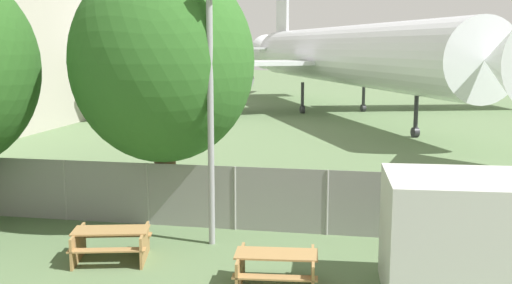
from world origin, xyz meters
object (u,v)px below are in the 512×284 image
at_px(airplane, 340,55).
at_px(tree_left_of_cabin, 163,62).
at_px(portable_cabin, 499,239).
at_px(picnic_bench_near_cabin, 276,266).
at_px(picnic_bench_open_grass, 111,241).

height_order(airplane, tree_left_of_cabin, airplane).
height_order(airplane, portable_cabin, airplane).
bearing_deg(picnic_bench_near_cabin, picnic_bench_open_grass, 167.74).
relative_size(airplane, portable_cabin, 8.95).
bearing_deg(tree_left_of_cabin, picnic_bench_near_cabin, -47.22).
bearing_deg(picnic_bench_near_cabin, airplane, 90.52).
height_order(picnic_bench_open_grass, tree_left_of_cabin, tree_left_of_cabin).
height_order(picnic_bench_near_cabin, picnic_bench_open_grass, same).
bearing_deg(airplane, picnic_bench_open_grass, -30.72).
relative_size(picnic_bench_open_grass, tree_left_of_cabin, 0.28).
distance_m(portable_cabin, picnic_bench_open_grass, 8.64).
xyz_separation_m(airplane, tree_left_of_cabin, (-3.59, -28.80, 0.25)).
relative_size(picnic_bench_near_cabin, picnic_bench_open_grass, 0.91).
bearing_deg(tree_left_of_cabin, picnic_bench_open_grass, -93.83).
xyz_separation_m(portable_cabin, picnic_bench_near_cabin, (-4.47, -0.28, -0.78)).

